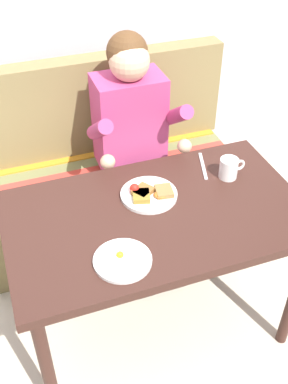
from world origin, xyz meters
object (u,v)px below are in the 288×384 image
(plate_breakfast, at_px, (149,194))
(plate_eggs, at_px, (123,260))
(knife, at_px, (203,166))
(coffee_mug, at_px, (229,168))
(person, at_px, (134,132))
(couch, at_px, (108,181))
(table, at_px, (156,227))

(plate_breakfast, height_order, plate_eggs, plate_breakfast)
(plate_breakfast, xyz_separation_m, knife, (0.30, 0.12, -0.01))
(plate_eggs, xyz_separation_m, coffee_mug, (0.58, 0.32, 0.04))
(person, bearing_deg, knife, -61.15)
(person, height_order, coffee_mug, person)
(plate_eggs, height_order, knife, plate_eggs)
(couch, distance_m, knife, 0.74)
(plate_breakfast, height_order, knife, plate_breakfast)
(plate_breakfast, distance_m, coffee_mug, 0.37)
(plate_breakfast, distance_m, knife, 0.32)
(couch, distance_m, coffee_mug, 0.87)
(table, relative_size, knife, 6.00)
(plate_eggs, distance_m, coffee_mug, 0.67)
(plate_eggs, xyz_separation_m, knife, (0.51, 0.43, -0.01))
(coffee_mug, distance_m, knife, 0.13)
(plate_breakfast, bearing_deg, person, 78.46)
(person, xyz_separation_m, plate_breakfast, (-0.10, -0.49, 0.00))
(table, relative_size, plate_eggs, 5.73)
(couch, distance_m, plate_eggs, 1.07)
(person, relative_size, coffee_mug, 10.27)
(plate_eggs, bearing_deg, plate_breakfast, 55.43)
(coffee_mug, relative_size, knife, 0.59)
(table, height_order, knife, knife)
(table, distance_m, plate_breakfast, 0.14)
(person, height_order, plate_eggs, person)
(table, relative_size, couch, 0.83)
(coffee_mug, xyz_separation_m, knife, (-0.07, 0.11, -0.05))
(coffee_mug, bearing_deg, plate_breakfast, -178.08)
(couch, relative_size, coffee_mug, 12.20)
(couch, height_order, plate_eggs, couch)
(couch, bearing_deg, plate_breakfast, -89.57)
(couch, height_order, person, person)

